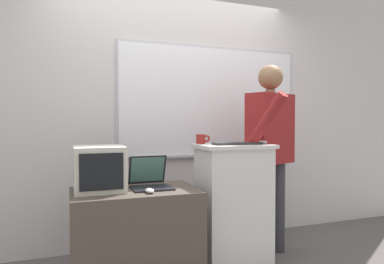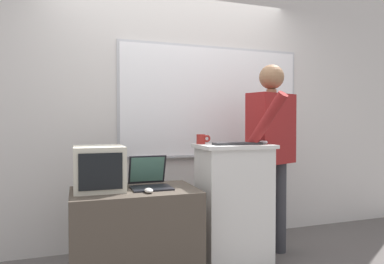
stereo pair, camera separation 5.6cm
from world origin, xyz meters
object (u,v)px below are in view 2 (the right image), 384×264
at_px(person_presenter, 272,144).
at_px(computer_mouse_by_keyboard, 264,142).
at_px(wireless_keyboard, 237,144).
at_px(coffee_mug, 202,139).
at_px(side_desk, 135,237).
at_px(lectern_podium, 234,205).
at_px(laptop, 149,178).
at_px(computer_mouse_by_laptop, 149,190).
at_px(crt_monitor, 99,168).

height_order(person_presenter, computer_mouse_by_keyboard, person_presenter).
distance_m(wireless_keyboard, coffee_mug, 0.32).
distance_m(side_desk, person_presenter, 1.45).
bearing_deg(wireless_keyboard, lectern_podium, 97.79).
distance_m(laptop, computer_mouse_by_laptop, 0.24).
height_order(crt_monitor, coffee_mug, coffee_mug).
bearing_deg(wireless_keyboard, computer_mouse_by_keyboard, 0.95).
bearing_deg(lectern_podium, laptop, 179.84).
height_order(wireless_keyboard, computer_mouse_by_laptop, wireless_keyboard).
bearing_deg(person_presenter, laptop, 163.71).
height_order(side_desk, computer_mouse_by_keyboard, computer_mouse_by_keyboard).
xyz_separation_m(person_presenter, computer_mouse_by_keyboard, (-0.17, -0.15, 0.03)).
bearing_deg(computer_mouse_by_keyboard, coffee_mug, 157.68).
distance_m(lectern_podium, side_desk, 0.87).
xyz_separation_m(laptop, computer_mouse_by_laptop, (-0.05, -0.23, -0.05)).
bearing_deg(side_desk, computer_mouse_by_laptop, -65.76).
relative_size(laptop, coffee_mug, 2.60).
bearing_deg(computer_mouse_by_keyboard, person_presenter, 40.94).
height_order(laptop, computer_mouse_by_keyboard, computer_mouse_by_keyboard).
bearing_deg(laptop, side_desk, -151.58).
height_order(lectern_podium, crt_monitor, crt_monitor).
bearing_deg(crt_monitor, computer_mouse_by_laptop, -35.10).
relative_size(person_presenter, crt_monitor, 4.33).
relative_size(side_desk, computer_mouse_by_laptop, 9.27).
xyz_separation_m(person_presenter, wireless_keyboard, (-0.42, -0.15, 0.02)).
distance_m(person_presenter, coffee_mug, 0.67).
distance_m(computer_mouse_by_keyboard, coffee_mug, 0.53).
bearing_deg(laptop, lectern_podium, -0.16).
distance_m(crt_monitor, coffee_mug, 0.90).
height_order(wireless_keyboard, coffee_mug, coffee_mug).
bearing_deg(lectern_podium, person_presenter, 12.95).
height_order(laptop, crt_monitor, crt_monitor).
xyz_separation_m(computer_mouse_by_keyboard, crt_monitor, (-1.36, 0.05, -0.17)).
height_order(laptop, wireless_keyboard, wireless_keyboard).
distance_m(side_desk, wireless_keyboard, 1.10).
distance_m(person_presenter, computer_mouse_by_keyboard, 0.23).
bearing_deg(laptop, person_presenter, 4.78).
relative_size(computer_mouse_by_keyboard, coffee_mug, 0.79).
relative_size(computer_mouse_by_laptop, computer_mouse_by_keyboard, 1.00).
xyz_separation_m(crt_monitor, coffee_mug, (0.87, 0.15, 0.20)).
bearing_deg(wireless_keyboard, person_presenter, 20.01).
relative_size(lectern_podium, computer_mouse_by_keyboard, 10.34).
bearing_deg(coffee_mug, computer_mouse_by_laptop, -145.15).
bearing_deg(crt_monitor, lectern_podium, -0.14).
distance_m(computer_mouse_by_laptop, coffee_mug, 0.74).
height_order(computer_mouse_by_keyboard, coffee_mug, coffee_mug).
xyz_separation_m(lectern_podium, person_presenter, (0.43, 0.10, 0.51)).
distance_m(computer_mouse_by_laptop, crt_monitor, 0.43).
height_order(person_presenter, laptop, person_presenter).
xyz_separation_m(lectern_podium, laptop, (-0.72, 0.00, 0.27)).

